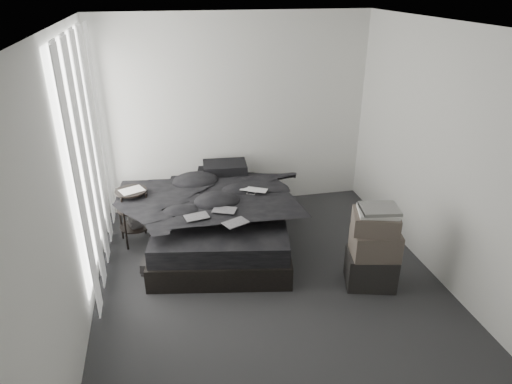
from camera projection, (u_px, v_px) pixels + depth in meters
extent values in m
cube|color=#2B2C2E|center=(272.00, 288.00, 4.79)|extent=(3.60, 4.20, 0.01)
cube|color=white|center=(277.00, 27.00, 3.68)|extent=(3.60, 4.20, 0.01)
cube|color=white|center=(236.00, 114.00, 6.09)|extent=(3.60, 0.01, 2.60)
cube|color=white|center=(372.00, 328.00, 2.38)|extent=(3.60, 0.01, 2.60)
cube|color=white|center=(70.00, 192.00, 3.90)|extent=(0.01, 4.20, 2.60)
cube|color=white|center=(448.00, 160.00, 4.58)|extent=(0.01, 4.20, 2.60)
cube|color=white|center=(85.00, 151.00, 4.68)|extent=(0.02, 2.00, 2.30)
cube|color=white|center=(91.00, 157.00, 4.72)|extent=(0.06, 2.12, 2.48)
cube|color=black|center=(223.00, 233.00, 5.57)|extent=(1.85, 2.24, 0.27)
cube|color=black|center=(222.00, 215.00, 5.46)|extent=(1.78, 2.17, 0.21)
imported|color=black|center=(221.00, 200.00, 5.32)|extent=(1.76, 1.95, 0.23)
cube|color=black|center=(220.00, 176.00, 6.09)|extent=(0.67, 0.51, 0.14)
cube|color=black|center=(225.00, 167.00, 6.02)|extent=(0.59, 0.43, 0.13)
imported|color=silver|center=(253.00, 186.00, 5.37)|extent=(0.38, 0.33, 0.03)
cube|color=black|center=(196.00, 211.00, 4.83)|extent=(0.28, 0.21, 0.01)
cube|color=black|center=(224.00, 203.00, 4.96)|extent=(0.30, 0.25, 0.01)
cube|color=black|center=(236.00, 216.00, 4.70)|extent=(0.30, 0.26, 0.01)
cylinder|color=black|center=(134.00, 217.00, 5.50)|extent=(0.45, 0.45, 0.69)
cube|color=white|center=(132.00, 191.00, 5.35)|extent=(0.32, 0.29, 0.01)
cube|color=black|center=(149.00, 266.00, 5.04)|extent=(0.18, 0.23, 0.14)
cube|color=black|center=(371.00, 269.00, 4.79)|extent=(0.58, 0.51, 0.37)
cube|color=#534941|center=(375.00, 243.00, 4.64)|extent=(0.53, 0.45, 0.28)
cube|color=#534941|center=(375.00, 222.00, 4.55)|extent=(0.53, 0.48, 0.20)
cube|color=silver|center=(378.00, 212.00, 4.50)|extent=(0.45, 0.39, 0.04)
cube|color=silver|center=(380.00, 209.00, 4.48)|extent=(0.41, 0.35, 0.03)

